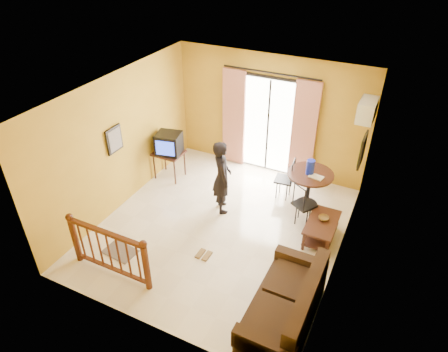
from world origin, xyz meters
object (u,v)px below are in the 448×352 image
at_px(standing_person, 222,177).
at_px(coffee_table, 321,227).
at_px(sofa, 287,307).
at_px(television, 169,143).
at_px(dining_table, 310,180).

bearing_deg(standing_person, coffee_table, -125.81).
distance_m(sofa, standing_person, 3.01).
relative_size(coffee_table, sofa, 0.51).
relative_size(television, coffee_table, 0.65).
xyz_separation_m(television, coffee_table, (3.72, -0.60, -0.62)).
distance_m(television, sofa, 4.62).
distance_m(coffee_table, sofa, 2.07).
xyz_separation_m(television, standing_person, (1.62, -0.57, -0.11)).
height_order(coffee_table, standing_person, standing_person).
xyz_separation_m(dining_table, coffee_table, (0.54, -0.95, -0.35)).
height_order(dining_table, coffee_table, dining_table).
relative_size(television, standing_person, 0.39).
distance_m(dining_table, coffee_table, 1.14).
relative_size(dining_table, coffee_table, 1.00).
xyz_separation_m(coffee_table, standing_person, (-2.10, 0.03, 0.51)).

